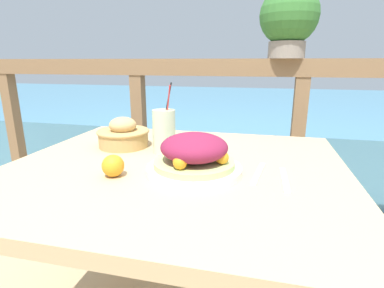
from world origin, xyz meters
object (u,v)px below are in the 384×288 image
(bread_basket, at_px, (123,135))
(salad_plate, at_px, (194,156))
(potted_plant, at_px, (289,19))
(drink_glass, at_px, (164,131))

(bread_basket, bearing_deg, salad_plate, -32.91)
(salad_plate, bearing_deg, potted_plant, 70.88)
(drink_glass, relative_size, bread_basket, 1.26)
(drink_glass, distance_m, bread_basket, 0.19)
(drink_glass, relative_size, potted_plant, 0.73)
(salad_plate, distance_m, potted_plant, 0.99)
(drink_glass, xyz_separation_m, bread_basket, (-0.18, 0.04, -0.03))
(bread_basket, bearing_deg, drink_glass, -12.82)
(drink_glass, bearing_deg, potted_plant, 56.09)
(drink_glass, distance_m, potted_plant, 0.90)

